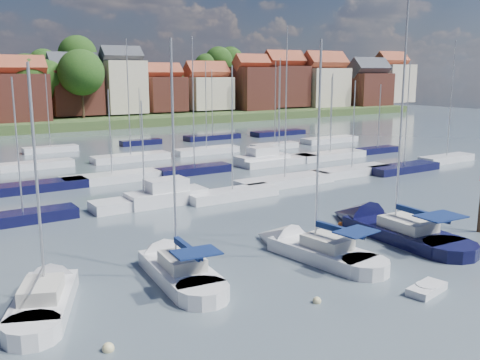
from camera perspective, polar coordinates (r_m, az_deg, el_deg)
ground at (r=67.38m, az=-11.00°, el=1.54°), size 260.00×260.00×0.00m
sailboat_left at (r=31.40m, az=-7.22°, el=-9.12°), size 3.81×10.65×14.21m
sailboat_centre at (r=34.38m, az=7.15°, el=-7.28°), size 4.16×10.81×14.36m
sailboat_navy at (r=40.04m, az=14.95°, el=-4.89°), size 4.16×13.19×17.97m
sailboat_far at (r=29.14m, az=-19.83°, el=-11.45°), size 6.05×9.84×12.81m
tender at (r=30.14m, az=19.30°, el=-10.92°), size 2.61×1.58×0.53m
buoy_a at (r=23.89m, az=-13.88°, el=-17.26°), size 0.51×0.51×0.51m
buoy_b at (r=27.72m, az=8.20°, el=-12.83°), size 0.43×0.43×0.43m
buoy_c at (r=32.51m, az=11.65°, el=-9.22°), size 0.47×0.47×0.47m
buoy_d at (r=36.04m, az=20.90°, el=-7.68°), size 0.45×0.45×0.45m
buoy_e at (r=40.99m, az=10.69°, el=-4.83°), size 0.43×0.43×0.43m
buoy_g at (r=40.19m, az=21.59°, el=-5.78°), size 0.52×0.52×0.52m
marina_field at (r=63.67m, az=-7.78°, el=1.47°), size 79.62×41.41×15.93m
far_shore_town at (r=156.82m, az=-23.27°, el=8.06°), size 212.46×90.00×22.27m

